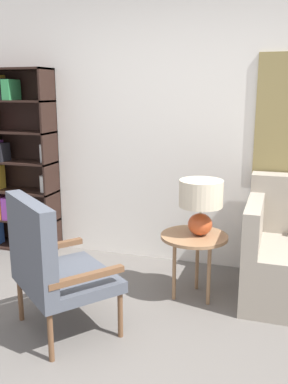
{
  "coord_description": "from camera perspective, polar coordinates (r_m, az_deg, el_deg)",
  "views": [
    {
      "loc": [
        0.87,
        -1.92,
        1.65
      ],
      "look_at": [
        -0.1,
        1.1,
        0.9
      ],
      "focal_mm": 40.0,
      "sensor_mm": 36.0,
      "label": 1
    }
  ],
  "objects": [
    {
      "name": "side_table",
      "position": [
        3.45,
        6.7,
        -6.59
      ],
      "size": [
        0.54,
        0.54,
        0.54
      ],
      "color": "#99704C",
      "rests_on": "ground_plane"
    },
    {
      "name": "armchair",
      "position": [
        2.97,
        -12.54,
        -8.95
      ],
      "size": [
        0.89,
        0.87,
        0.98
      ],
      "color": "brown",
      "rests_on": "ground_plane"
    },
    {
      "name": "table_lamp",
      "position": [
        3.36,
        7.59,
        -1.06
      ],
      "size": [
        0.34,
        0.34,
        0.44
      ],
      "color": "#C65128",
      "rests_on": "side_table"
    },
    {
      "name": "wall_back",
      "position": [
        4.04,
        6.34,
        9.02
      ],
      "size": [
        6.4,
        0.08,
        2.7
      ],
      "color": "white",
      "rests_on": "ground_plane"
    },
    {
      "name": "bookshelf",
      "position": [
        4.71,
        -18.1,
        4.12
      ],
      "size": [
        0.89,
        0.3,
        1.87
      ],
      "color": "black",
      "rests_on": "ground_plane"
    }
  ]
}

